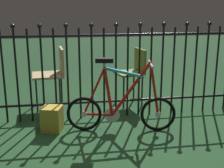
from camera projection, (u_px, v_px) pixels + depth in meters
ground_plane at (107, 134)px, 3.57m from camera, size 20.00×20.00×0.00m
iron_fence at (96, 69)px, 3.92m from camera, size 4.61×0.07×1.29m
bicycle at (121, 106)px, 3.58m from camera, size 1.27×0.40×0.87m
chair_tan at (53, 71)px, 4.35m from camera, size 0.46×0.46×0.86m
chair_olive at (134, 70)px, 4.51m from camera, size 0.43×0.43×0.82m
display_crate at (52, 119)px, 3.62m from camera, size 0.27×0.27×0.29m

